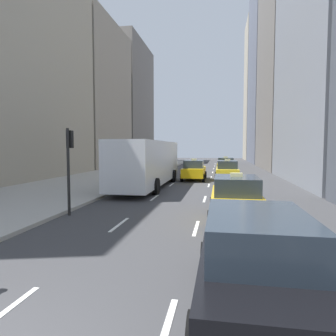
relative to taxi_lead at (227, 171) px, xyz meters
name	(u,v)px	position (x,y,z in m)	size (l,w,h in m)	color
sidewalk_left	(117,174)	(-11.00, 3.83, -0.81)	(8.00, 66.00, 0.15)	#ADAAA3
lane_markings	(210,181)	(-1.40, -0.17, -0.87)	(5.72, 56.00, 0.01)	white
building_row_left	(76,81)	(-18.00, 9.05, 10.01)	(6.00, 60.66, 22.77)	slate
building_row_right	(285,56)	(8.00, 18.26, 14.42)	(6.00, 76.69, 37.06)	#4C515B
taxi_lead	(227,171)	(0.00, 0.00, 0.00)	(2.02, 4.40, 1.87)	yellow
taxi_second	(194,170)	(-2.80, 0.37, 0.00)	(2.02, 4.40, 1.87)	yellow
taxi_third	(226,166)	(0.00, 7.26, 0.00)	(2.02, 4.40, 1.87)	yellow
taxi_fourth	(236,198)	(0.00, -13.92, 0.00)	(2.02, 4.40, 1.87)	yellow
sedan_black_near	(255,260)	(0.00, -20.30, 0.01)	(2.02, 4.73, 1.75)	black
city_bus	(148,162)	(-5.61, -4.84, 0.91)	(2.80, 11.61, 3.25)	silver
traffic_light_pole	(69,157)	(-6.75, -13.98, 1.53)	(0.24, 0.42, 3.60)	black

